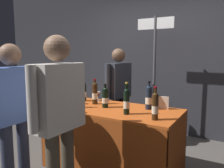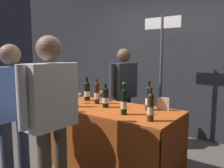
{
  "view_description": "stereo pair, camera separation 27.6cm",
  "coord_description": "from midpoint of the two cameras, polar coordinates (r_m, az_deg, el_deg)",
  "views": [
    {
      "loc": [
        1.37,
        -2.37,
        1.45
      ],
      "look_at": [
        0.0,
        0.0,
        1.09
      ],
      "focal_mm": 36.42,
      "sensor_mm": 36.0,
      "label": 1
    },
    {
      "loc": [
        1.6,
        -2.22,
        1.45
      ],
      "look_at": [
        0.0,
        0.0,
        1.09
      ],
      "focal_mm": 36.42,
      "sensor_mm": 36.0,
      "label": 2
    }
  ],
  "objects": [
    {
      "name": "ground_plane",
      "position": [
        3.09,
        2.72,
        -20.49
      ],
      "size": [
        12.0,
        12.0,
        0.0
      ],
      "primitive_type": "plane",
      "color": "#514C47"
    },
    {
      "name": "back_partition",
      "position": [
        4.32,
        15.88,
        9.16
      ],
      "size": [
        7.98,
        0.12,
        3.2
      ],
      "primitive_type": "cube",
      "color": "#2D2D33",
      "rests_on": "ground_plane"
    },
    {
      "name": "tasting_table",
      "position": [
        2.88,
        2.79,
        -10.77
      ],
      "size": [
        1.65,
        0.79,
        0.79
      ],
      "color": "#B74C19",
      "rests_on": "ground_plane"
    },
    {
      "name": "featured_wine_bottle",
      "position": [
        3.03,
        -1.24,
        -2.2
      ],
      "size": [
        0.07,
        0.07,
        0.34
      ],
      "color": "#38230F",
      "rests_on": "tasting_table"
    },
    {
      "name": "display_bottle_0",
      "position": [
        2.3,
        13.09,
        -5.59
      ],
      "size": [
        0.07,
        0.07,
        0.34
      ],
      "color": "#38230F",
      "rests_on": "tasting_table"
    },
    {
      "name": "display_bottle_1",
      "position": [
        2.5,
        6.19,
        -4.32
      ],
      "size": [
        0.07,
        0.07,
        0.36
      ],
      "color": "black",
      "rests_on": "tasting_table"
    },
    {
      "name": "display_bottle_2",
      "position": [
        2.74,
        12.06,
        -3.41
      ],
      "size": [
        0.08,
        0.08,
        0.34
      ],
      "color": "#192333",
      "rests_on": "tasting_table"
    },
    {
      "name": "display_bottle_3",
      "position": [
        3.26,
        -3.88,
        -1.7
      ],
      "size": [
        0.08,
        0.08,
        0.34
      ],
      "color": "black",
      "rests_on": "tasting_table"
    },
    {
      "name": "display_bottle_4",
      "position": [
        2.83,
        1.15,
        -3.32
      ],
      "size": [
        0.08,
        0.08,
        0.3
      ],
      "color": "black",
      "rests_on": "tasting_table"
    },
    {
      "name": "display_bottle_5",
      "position": [
        2.87,
        -7.23,
        -3.09
      ],
      "size": [
        0.08,
        0.08,
        0.32
      ],
      "color": "black",
      "rests_on": "tasting_table"
    },
    {
      "name": "wine_glass_near_vendor",
      "position": [
        3.21,
        -0.35,
        -2.53
      ],
      "size": [
        0.08,
        0.08,
        0.14
      ],
      "color": "silver",
      "rests_on": "tasting_table"
    },
    {
      "name": "wine_glass_mid",
      "position": [
        3.08,
        -5.93,
        -3.12
      ],
      "size": [
        0.08,
        0.08,
        0.13
      ],
      "color": "silver",
      "rests_on": "tasting_table"
    },
    {
      "name": "brochure_stand",
      "position": [
        2.78,
        15.51,
        -4.85
      ],
      "size": [
        0.14,
        0.04,
        0.16
      ],
      "primitive_type": "cube",
      "rotation": [
        0.07,
        0.0,
        0.18
      ],
      "color": "silver",
      "rests_on": "tasting_table"
    },
    {
      "name": "vendor_presenter",
      "position": [
        3.6,
        5.12,
        -1.1
      ],
      "size": [
        0.28,
        0.57,
        1.54
      ],
      "rotation": [
        0.0,
        0.0,
        -1.76
      ],
      "color": "black",
      "rests_on": "ground_plane"
    },
    {
      "name": "taster_foreground_right",
      "position": [
        2.05,
        -11.34,
        -6.23
      ],
      "size": [
        0.23,
        0.62,
        1.61
      ],
      "rotation": [
        0.0,
        0.0,
        1.53
      ],
      "color": "#4C4233",
      "rests_on": "ground_plane"
    },
    {
      "name": "taster_foreground_centre",
      "position": [
        2.55,
        -20.85,
        -4.71
      ],
      "size": [
        0.23,
        0.64,
        1.55
      ],
      "rotation": [
        0.0,
        0.0,
        1.53
      ],
      "color": "#2D3347",
      "rests_on": "ground_plane"
    },
    {
      "name": "booth_signpost",
      "position": [
        3.74,
        14.34,
        4.9
      ],
      "size": [
        0.6,
        0.04,
        2.06
      ],
      "color": "#47474C",
      "rests_on": "ground_plane"
    }
  ]
}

